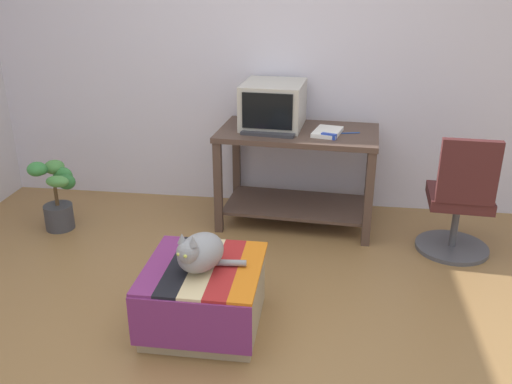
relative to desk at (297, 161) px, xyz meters
The scene contains 12 objects.
ground_plane 1.70m from the desk, 99.09° to the right, with size 14.00×14.00×0.00m, color olive.
back_wall 0.94m from the desk, 119.64° to the left, with size 8.00×0.10×2.60m, color silver.
desk is the anchor object (origin of this frame).
tv_monitor 0.47m from the desk, 153.35° to the left, with size 0.49×0.55×0.34m.
keyboard 0.36m from the desk, 146.94° to the right, with size 0.40×0.15×0.02m, color #333338.
book 0.35m from the desk, 16.59° to the right, with size 0.19×0.28×0.03m, color white.
ottoman_with_blanket 1.55m from the desk, 106.13° to the right, with size 0.64×0.68×0.38m.
cat 1.56m from the desk, 105.94° to the right, with size 0.40×0.37×0.26m.
potted_plant 1.89m from the desk, 168.11° to the right, with size 0.38×0.36×0.59m.
office_chair 1.23m from the desk, 17.92° to the right, with size 0.52×0.52×0.89m.
stapler 0.40m from the desk, 39.60° to the right, with size 0.04×0.11×0.04m, color #2342B7.
pen 0.47m from the desk, ahead, with size 0.01×0.01×0.14m, color #2351B2.
Camera 1 is at (0.49, -2.44, 1.91)m, focal length 38.37 mm.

